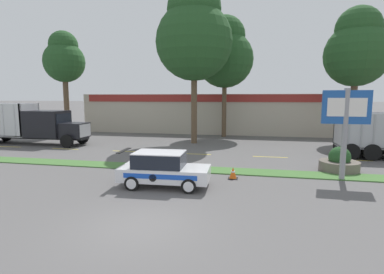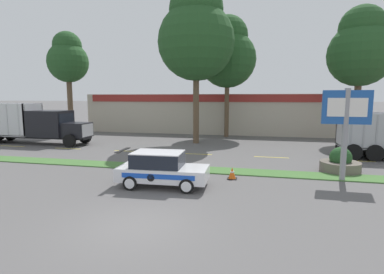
{
  "view_description": "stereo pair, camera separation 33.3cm",
  "coord_description": "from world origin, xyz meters",
  "px_view_note": "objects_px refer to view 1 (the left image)",
  "views": [
    {
      "loc": [
        3.62,
        -8.75,
        4.18
      ],
      "look_at": [
        0.0,
        8.53,
        1.83
      ],
      "focal_mm": 28.0,
      "sensor_mm": 36.0,
      "label": 1
    },
    {
      "loc": [
        3.94,
        -8.68,
        4.18
      ],
      "look_at": [
        0.0,
        8.53,
        1.83
      ],
      "focal_mm": 28.0,
      "sensor_mm": 36.0,
      "label": 2
    }
  ],
  "objects_px": {
    "rally_car": "(163,169)",
    "traffic_cone": "(233,173)",
    "stone_planter": "(339,163)",
    "store_sign_post": "(346,117)",
    "dump_truck_lead": "(32,126)"
  },
  "relations": [
    {
      "from": "stone_planter",
      "to": "store_sign_post",
      "type": "bearing_deg",
      "value": -100.37
    },
    {
      "from": "dump_truck_lead",
      "to": "stone_planter",
      "type": "bearing_deg",
      "value": -11.87
    },
    {
      "from": "dump_truck_lead",
      "to": "store_sign_post",
      "type": "distance_m",
      "value": 24.93
    },
    {
      "from": "rally_car",
      "to": "store_sign_post",
      "type": "relative_size",
      "value": 0.92
    },
    {
      "from": "dump_truck_lead",
      "to": "rally_car",
      "type": "relative_size",
      "value": 2.89
    },
    {
      "from": "traffic_cone",
      "to": "store_sign_post",
      "type": "bearing_deg",
      "value": 9.45
    },
    {
      "from": "rally_car",
      "to": "store_sign_post",
      "type": "bearing_deg",
      "value": 18.68
    },
    {
      "from": "rally_car",
      "to": "stone_planter",
      "type": "height_order",
      "value": "rally_car"
    },
    {
      "from": "rally_car",
      "to": "traffic_cone",
      "type": "relative_size",
      "value": 7.01
    },
    {
      "from": "stone_planter",
      "to": "traffic_cone",
      "type": "relative_size",
      "value": 3.54
    },
    {
      "from": "rally_car",
      "to": "traffic_cone",
      "type": "bearing_deg",
      "value": 32.42
    },
    {
      "from": "store_sign_post",
      "to": "stone_planter",
      "type": "bearing_deg",
      "value": 79.63
    },
    {
      "from": "dump_truck_lead",
      "to": "rally_car",
      "type": "bearing_deg",
      "value": -33.03
    },
    {
      "from": "rally_car",
      "to": "dump_truck_lead",
      "type": "bearing_deg",
      "value": 146.97
    },
    {
      "from": "dump_truck_lead",
      "to": "rally_car",
      "type": "distance_m",
      "value": 18.25
    }
  ]
}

